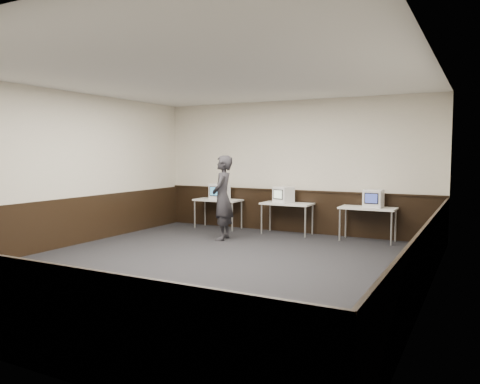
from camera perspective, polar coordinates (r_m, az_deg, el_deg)
name	(u,v)px	position (r m, az deg, el deg)	size (l,w,h in m)	color
floor	(208,266)	(8.10, -3.98, -9.03)	(8.00, 8.00, 0.00)	black
ceiling	(206,76)	(7.97, -4.12, 13.92)	(8.00, 8.00, 0.00)	white
back_wall	(293,167)	(11.47, 6.54, 3.08)	(7.00, 7.00, 0.00)	silver
left_wall	(60,169)	(10.16, -21.10, 2.58)	(8.00, 8.00, 0.00)	silver
right_wall	(431,178)	(6.73, 22.22, 1.59)	(8.00, 8.00, 0.00)	silver
wainscot_back	(293,212)	(11.53, 6.45, -2.39)	(6.98, 0.04, 1.00)	black
wainscot_left	(62,223)	(10.24, -20.84, -3.58)	(0.04, 7.98, 1.00)	black
wainscot_right	(426,259)	(6.87, 21.76, -7.60)	(0.04, 7.98, 1.00)	black
wainscot_rail	(293,191)	(11.46, 6.44, 0.18)	(6.98, 0.06, 0.04)	black
desk_left	(218,202)	(12.00, -2.70, -1.23)	(1.20, 0.60, 0.75)	silver
desk_center	(287,206)	(11.16, 5.75, -1.70)	(1.20, 0.60, 0.75)	silver
desk_right	(368,210)	(10.61, 15.32, -2.18)	(1.20, 0.60, 0.75)	silver
emac_left	(219,192)	(11.94, -2.52, 0.06)	(0.45, 0.47, 0.40)	white
emac_center	(283,195)	(11.21, 5.32, -0.32)	(0.48, 0.50, 0.38)	white
emac_right	(373,198)	(10.56, 15.96, -0.77)	(0.40, 0.43, 0.39)	white
person	(223,198)	(10.39, -2.14, -0.71)	(0.69, 0.45, 1.88)	#242328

